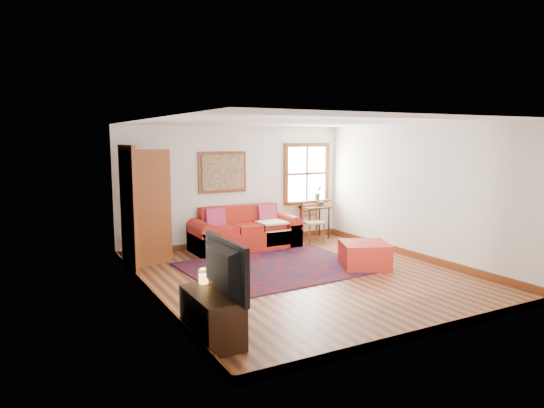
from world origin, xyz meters
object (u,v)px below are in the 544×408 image
ladder_back_chair (312,220)px  media_cabinet (212,316)px  red_ottoman (364,255)px  side_table (315,212)px  red_leather_sofa (244,235)px

ladder_back_chair → media_cabinet: ladder_back_chair is taller
red_ottoman → side_table: size_ratio=1.07×
side_table → media_cabinet: (-4.09, -4.12, -0.34)m
red_leather_sofa → media_cabinet: (-2.27, -3.96, -0.02)m
red_leather_sofa → red_ottoman: (1.20, -2.36, -0.06)m
red_leather_sofa → side_table: 1.85m
red_leather_sofa → ladder_back_chair: size_ratio=2.51×
red_leather_sofa → ladder_back_chair: (1.57, -0.13, 0.19)m
red_ottoman → media_cabinet: size_ratio=0.80×
side_table → media_cabinet: side_table is taller
side_table → ladder_back_chair: bearing=-131.7°
red_leather_sofa → side_table: red_leather_sofa is taller
red_leather_sofa → red_ottoman: size_ratio=2.81×
ladder_back_chair → red_leather_sofa: bearing=175.3°
red_leather_sofa → red_ottoman: bearing=-63.2°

